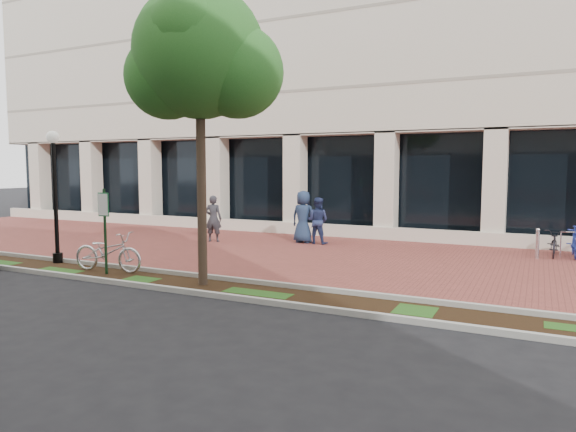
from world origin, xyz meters
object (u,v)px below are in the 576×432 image
at_px(street_tree, 202,61).
at_px(parking_sign, 104,220).
at_px(lamppost, 55,189).
at_px(pedestrian_mid, 318,221).
at_px(pedestrian_left, 213,219).
at_px(bollard, 537,243).
at_px(locked_bicycle, 108,252).
at_px(pedestrian_right, 303,217).

bearing_deg(street_tree, parking_sign, -176.68).
xyz_separation_m(lamppost, street_tree, (5.60, -0.45, 3.06)).
bearing_deg(lamppost, pedestrian_mid, 52.12).
xyz_separation_m(pedestrian_left, bollard, (11.09, 1.37, -0.40)).
bearing_deg(pedestrian_mid, locked_bicycle, 68.22).
height_order(parking_sign, pedestrian_mid, parking_sign).
bearing_deg(pedestrian_left, pedestrian_mid, -176.04).
height_order(pedestrian_left, pedestrian_mid, pedestrian_left).
bearing_deg(pedestrian_right, bollard, -175.22).
distance_m(lamppost, bollard, 14.66).
distance_m(locked_bicycle, bollard, 12.74).
bearing_deg(bollard, pedestrian_left, -172.95).
bearing_deg(pedestrian_mid, pedestrian_left, 19.72).
height_order(locked_bicycle, pedestrian_right, pedestrian_right).
relative_size(locked_bicycle, pedestrian_mid, 1.20).
xyz_separation_m(parking_sign, lamppost, (-2.56, 0.62, 0.75)).
distance_m(pedestrian_mid, bollard, 7.34).
relative_size(pedestrian_left, pedestrian_mid, 1.03).
relative_size(lamppost, bollard, 4.04).
bearing_deg(bollard, parking_sign, -142.97).
height_order(lamppost, pedestrian_mid, lamppost).
distance_m(parking_sign, pedestrian_mid, 8.11).
relative_size(lamppost, locked_bicycle, 1.86).
height_order(street_tree, locked_bicycle, street_tree).
distance_m(street_tree, pedestrian_right, 8.56).
xyz_separation_m(lamppost, pedestrian_left, (1.65, 5.68, -1.31)).
height_order(lamppost, locked_bicycle, lamppost).
bearing_deg(pedestrian_right, street_tree, 99.87).
height_order(parking_sign, lamppost, lamppost).
bearing_deg(bollard, pedestrian_right, -179.17).
relative_size(parking_sign, bollard, 2.36).
xyz_separation_m(street_tree, pedestrian_right, (-0.77, 7.38, -4.27)).
distance_m(lamppost, pedestrian_right, 8.54).
bearing_deg(parking_sign, street_tree, -1.01).
relative_size(lamppost, pedestrian_left, 2.18).
relative_size(street_tree, pedestrian_right, 3.56).
bearing_deg(pedestrian_mid, parking_sign, 70.51).
bearing_deg(pedestrian_mid, street_tree, 92.59).
bearing_deg(street_tree, pedestrian_mid, 91.50).
distance_m(parking_sign, bollard, 12.78).
relative_size(parking_sign, lamppost, 0.58).
xyz_separation_m(pedestrian_right, bollard, (7.90, 0.11, -0.49)).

